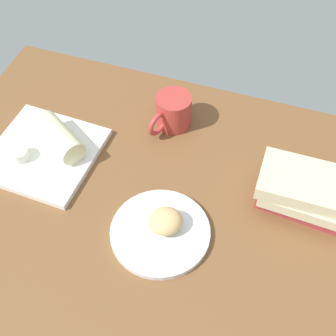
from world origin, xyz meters
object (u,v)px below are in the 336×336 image
at_px(coffee_mug, 173,111).
at_px(breakfast_wrap, 59,137).
at_px(sauce_cup, 19,154).
at_px(scone_pastry, 166,221).
at_px(round_plate, 160,232).
at_px(book_stack, 307,191).
at_px(square_plate, 44,153).

bearing_deg(coffee_mug, breakfast_wrap, -143.22).
relative_size(sauce_cup, coffee_mug, 0.35).
bearing_deg(scone_pastry, coffee_mug, 105.55).
distance_m(round_plate, breakfast_wrap, 0.34).
height_order(round_plate, sauce_cup, sauce_cup).
xyz_separation_m(breakfast_wrap, coffee_mug, (0.23, 0.17, -0.00)).
bearing_deg(book_stack, round_plate, -147.09).
xyz_separation_m(breakfast_wrap, book_stack, (0.58, 0.03, -0.00)).
height_order(round_plate, breakfast_wrap, breakfast_wrap).
bearing_deg(sauce_cup, scone_pastry, -9.92).
bearing_deg(breakfast_wrap, scone_pastry, 99.33).
bearing_deg(round_plate, scone_pastry, 61.26).
xyz_separation_m(scone_pastry, square_plate, (-0.35, 0.10, -0.03)).
bearing_deg(sauce_cup, coffee_mug, 37.68).
xyz_separation_m(scone_pastry, breakfast_wrap, (-0.31, 0.13, 0.01)).
bearing_deg(breakfast_wrap, square_plate, -17.45).
relative_size(square_plate, breakfast_wrap, 1.76).
distance_m(scone_pastry, square_plate, 0.36).
height_order(sauce_cup, coffee_mug, coffee_mug).
xyz_separation_m(scone_pastry, book_stack, (0.27, 0.17, 0.01)).
bearing_deg(square_plate, round_plate, -19.13).
height_order(sauce_cup, breakfast_wrap, breakfast_wrap).
xyz_separation_m(round_plate, scone_pastry, (0.01, 0.01, 0.03)).
relative_size(round_plate, square_plate, 0.87).
height_order(scone_pastry, square_plate, scone_pastry).
bearing_deg(scone_pastry, book_stack, 31.57).
distance_m(sauce_cup, book_stack, 0.67).
height_order(round_plate, scone_pastry, scone_pastry).
height_order(round_plate, square_plate, square_plate).
bearing_deg(square_plate, scone_pastry, -16.69).
height_order(book_stack, coffee_mug, book_stack).
relative_size(scone_pastry, sauce_cup, 1.60).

